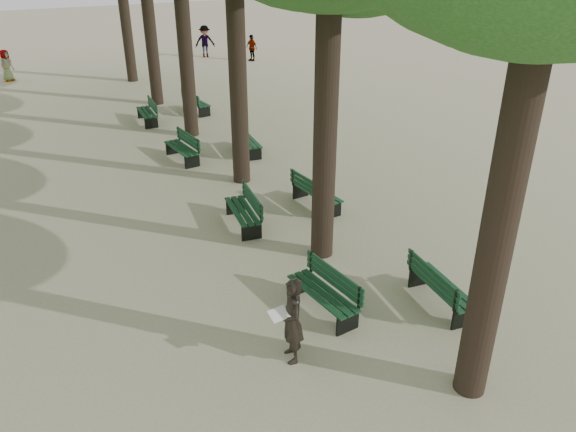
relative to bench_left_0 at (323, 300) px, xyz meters
name	(u,v)px	position (x,y,z in m)	size (l,w,h in m)	color
ground	(331,344)	(-0.37, -0.97, -0.27)	(120.00, 120.00, 0.00)	tan
bench_left_0	(323,300)	(0.00, 0.00, 0.00)	(0.79, 1.86, 0.92)	black
bench_left_1	(243,217)	(0.00, 4.18, 0.00)	(0.79, 1.86, 0.92)	black
bench_left_2	(182,153)	(0.00, 9.54, 0.00)	(0.78, 1.86, 0.92)	black
bench_left_3	(147,116)	(0.00, 14.30, 0.00)	(0.66, 1.83, 0.92)	black
bench_right_0	(441,294)	(2.27, -0.88, 0.00)	(0.76, 1.85, 0.92)	black
bench_right_1	(316,198)	(2.27, 4.33, 0.00)	(0.76, 1.85, 0.92)	black
bench_right_2	(247,145)	(2.27, 9.26, 0.00)	(0.75, 1.85, 0.92)	black
bench_right_3	(197,106)	(2.27, 14.87, 0.00)	(0.77, 1.85, 0.92)	black
man_with_map	(292,321)	(-1.19, -0.97, 0.55)	(0.65, 0.71, 1.65)	black
pedestrian_d	(6,65)	(-4.66, 24.93, 0.53)	(0.78, 0.32, 1.60)	#262628
pedestrian_b	(205,41)	(6.68, 26.43, 0.68)	(1.23, 0.38, 1.91)	#262628
pedestrian_c	(252,48)	(8.81, 24.09, 0.50)	(0.90, 0.31, 1.54)	#262628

